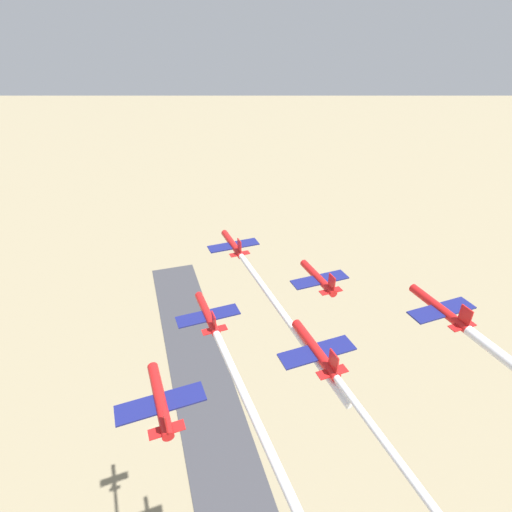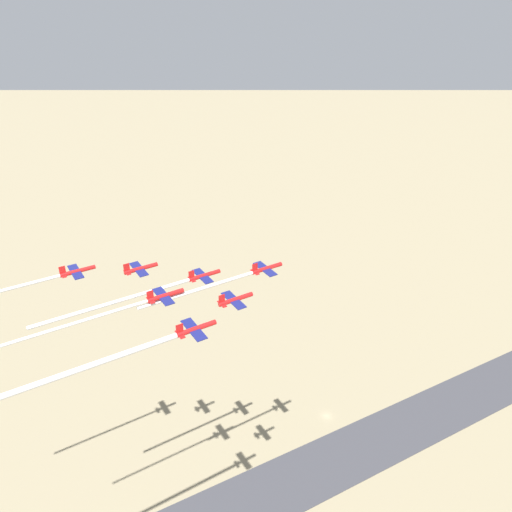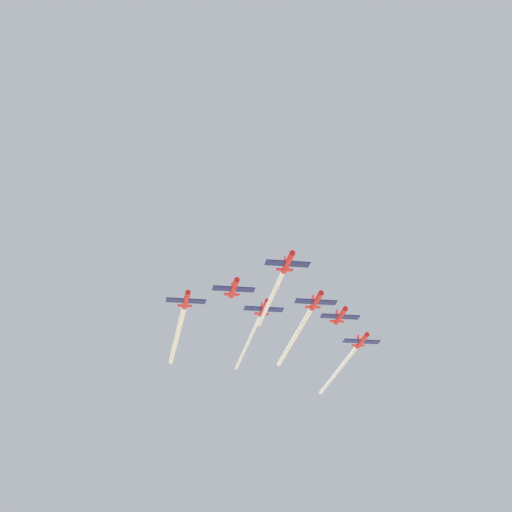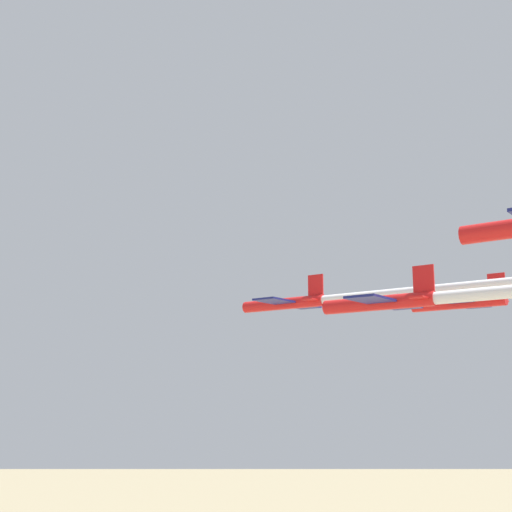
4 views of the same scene
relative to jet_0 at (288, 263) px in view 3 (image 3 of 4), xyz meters
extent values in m
cylinder|color=red|center=(0.16, 0.39, -0.05)|extent=(5.25, 10.11, 1.28)
cube|color=navy|center=(-0.11, -0.26, -0.05)|extent=(10.06, 6.37, 0.21)
cube|color=red|center=(-1.51, -3.57, 1.54)|extent=(0.87, 1.77, 2.55)
cube|color=red|center=(-1.51, -3.57, -0.05)|extent=(3.92, 2.62, 0.14)
cylinder|color=red|center=(-15.16, -10.98, -2.31)|extent=(5.25, 10.11, 1.28)
cube|color=navy|center=(-15.43, -11.62, -2.31)|extent=(10.06, 6.37, 0.21)
cube|color=red|center=(-16.84, -14.94, -0.71)|extent=(0.87, 1.77, 2.55)
cube|color=red|center=(-16.84, -14.94, -2.31)|extent=(3.92, 2.62, 0.14)
cylinder|color=red|center=(2.65, -18.53, -0.23)|extent=(5.25, 10.11, 1.28)
cube|color=navy|center=(2.38, -19.18, -0.23)|extent=(10.06, 6.37, 0.21)
cube|color=red|center=(0.98, -22.49, 1.37)|extent=(0.87, 1.77, 2.55)
cube|color=red|center=(0.98, -22.49, -0.23)|extent=(3.92, 2.62, 0.14)
cylinder|color=red|center=(-30.49, -22.35, 0.37)|extent=(5.25, 10.11, 1.28)
cube|color=navy|center=(-30.76, -22.99, 0.37)|extent=(10.06, 6.37, 0.21)
cube|color=red|center=(-32.16, -26.31, 1.96)|extent=(0.87, 1.77, 2.55)
cube|color=red|center=(-32.16, -26.31, 0.37)|extent=(3.92, 2.62, 0.14)
cylinder|color=red|center=(-12.67, -29.90, 1.32)|extent=(5.25, 10.11, 1.28)
cube|color=navy|center=(-12.94, -30.54, 1.32)|extent=(10.06, 6.37, 0.21)
cube|color=red|center=(-14.35, -33.86, 2.91)|extent=(0.87, 1.77, 2.55)
cube|color=red|center=(-14.35, -33.86, 1.32)|extent=(3.92, 2.62, 0.14)
cylinder|color=red|center=(5.14, -37.45, 2.42)|extent=(5.25, 10.11, 1.28)
cube|color=navy|center=(4.87, -38.09, 2.42)|extent=(10.06, 6.37, 0.21)
cube|color=red|center=(3.47, -41.41, 4.02)|extent=(0.87, 1.77, 2.55)
cube|color=red|center=(3.47, -41.41, 2.42)|extent=(3.92, 2.62, 0.14)
cylinder|color=red|center=(-45.81, -33.72, -0.30)|extent=(5.25, 10.11, 1.28)
cube|color=navy|center=(-46.09, -34.36, -0.30)|extent=(10.06, 6.37, 0.21)
cube|color=red|center=(-47.49, -37.67, 1.29)|extent=(0.87, 1.77, 2.55)
cube|color=red|center=(-47.49, -37.67, -0.30)|extent=(3.92, 2.62, 0.14)
cylinder|color=white|center=(-8.88, -20.95, -0.05)|extent=(14.91, 33.43, 0.99)
cylinder|color=white|center=(-26.17, -36.96, -2.31)|extent=(18.91, 42.75, 1.05)
cylinder|color=white|center=(-23.92, -56.45, 1.32)|extent=(19.18, 43.79, 0.82)
cylinder|color=white|center=(-6.03, -63.81, 2.42)|extent=(19.48, 43.61, 1.32)
cylinder|color=white|center=(-57.15, -60.48, -0.30)|extent=(19.48, 44.27, 0.96)
camera|label=1|loc=(-44.25, -51.85, 35.97)|focal=28.00mm
camera|label=2|loc=(73.52, -109.00, 75.26)|focal=35.00mm
camera|label=3|loc=(110.49, 166.32, -83.74)|focal=70.00mm
camera|label=4|loc=(-77.28, -14.72, -10.50)|focal=50.00mm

